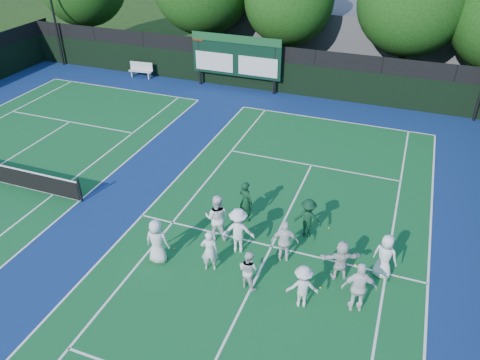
% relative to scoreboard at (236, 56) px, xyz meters
% --- Properties ---
extents(ground, '(120.00, 120.00, 0.00)m').
position_rel_scoreboard_xyz_m(ground, '(7.01, -15.59, -2.19)').
color(ground, '#1A350E').
rests_on(ground, ground).
extents(court_apron, '(34.00, 32.00, 0.01)m').
position_rel_scoreboard_xyz_m(court_apron, '(1.01, -14.59, -2.19)').
color(court_apron, navy).
rests_on(court_apron, ground).
extents(near_court, '(11.05, 23.85, 0.01)m').
position_rel_scoreboard_xyz_m(near_court, '(7.01, -14.59, -2.18)').
color(near_court, '#125727').
rests_on(near_court, ground).
extents(back_fence, '(34.00, 0.08, 3.00)m').
position_rel_scoreboard_xyz_m(back_fence, '(1.01, 0.41, -0.83)').
color(back_fence, black).
rests_on(back_fence, ground).
extents(scoreboard, '(6.00, 0.21, 3.55)m').
position_rel_scoreboard_xyz_m(scoreboard, '(0.00, 0.00, 0.00)').
color(scoreboard, black).
rests_on(scoreboard, ground).
extents(clubhouse, '(18.00, 6.00, 4.00)m').
position_rel_scoreboard_xyz_m(clubhouse, '(5.01, 8.41, -0.19)').
color(clubhouse, '#57575C').
rests_on(clubhouse, ground).
extents(bench, '(1.71, 0.59, 1.06)m').
position_rel_scoreboard_xyz_m(bench, '(-7.03, -0.21, -1.62)').
color(bench, silver).
rests_on(bench, ground).
extents(tree_c, '(5.95, 5.95, 8.08)m').
position_rel_scoreboard_xyz_m(tree_c, '(2.41, 3.99, 2.75)').
color(tree_c, black).
rests_on(tree_c, ground).
extents(tree_d, '(6.70, 6.70, 8.93)m').
position_rel_scoreboard_xyz_m(tree_d, '(10.12, 3.99, 3.22)').
color(tree_d, black).
rests_on(tree_d, ground).
extents(tennis_ball_0, '(0.07, 0.07, 0.07)m').
position_rel_scoreboard_xyz_m(tennis_ball_0, '(6.76, -16.30, -2.16)').
color(tennis_ball_0, gold).
rests_on(tennis_ball_0, ground).
extents(tennis_ball_1, '(0.07, 0.07, 0.07)m').
position_rel_scoreboard_xyz_m(tennis_ball_1, '(10.08, -14.53, -2.16)').
color(tennis_ball_1, gold).
rests_on(tennis_ball_1, ground).
extents(tennis_ball_2, '(0.07, 0.07, 0.07)m').
position_rel_scoreboard_xyz_m(tennis_ball_2, '(9.16, -16.06, -2.16)').
color(tennis_ball_2, gold).
rests_on(tennis_ball_2, ground).
extents(tennis_ball_3, '(0.07, 0.07, 0.07)m').
position_rel_scoreboard_xyz_m(tennis_ball_3, '(3.72, -16.01, -2.16)').
color(tennis_ball_3, gold).
rests_on(tennis_ball_3, ground).
extents(tennis_ball_4, '(0.07, 0.07, 0.07)m').
position_rel_scoreboard_xyz_m(tennis_ball_4, '(8.79, -12.79, -2.16)').
color(tennis_ball_4, gold).
rests_on(tennis_ball_4, ground).
extents(tennis_ball_5, '(0.07, 0.07, 0.07)m').
position_rel_scoreboard_xyz_m(tennis_ball_5, '(11.56, -14.64, -2.16)').
color(tennis_ball_5, gold).
rests_on(tennis_ball_5, ground).
extents(player_front_0, '(0.89, 0.62, 1.74)m').
position_rel_scoreboard_xyz_m(player_front_0, '(3.49, -16.72, -1.32)').
color(player_front_0, white).
rests_on(player_front_0, ground).
extents(player_front_1, '(0.68, 0.56, 1.61)m').
position_rel_scoreboard_xyz_m(player_front_1, '(5.37, -16.47, -1.38)').
color(player_front_1, white).
rests_on(player_front_1, ground).
extents(player_front_2, '(0.83, 0.72, 1.46)m').
position_rel_scoreboard_xyz_m(player_front_2, '(6.89, -16.79, -1.46)').
color(player_front_2, silver).
rests_on(player_front_2, ground).
extents(player_front_3, '(1.13, 0.86, 1.56)m').
position_rel_scoreboard_xyz_m(player_front_3, '(8.74, -16.98, -1.41)').
color(player_front_3, silver).
rests_on(player_front_3, ground).
extents(player_front_4, '(1.16, 0.73, 1.83)m').
position_rel_scoreboard_xyz_m(player_front_4, '(10.39, -16.54, -1.27)').
color(player_front_4, white).
rests_on(player_front_4, ground).
extents(player_back_0, '(1.02, 0.86, 1.87)m').
position_rel_scoreboard_xyz_m(player_back_0, '(4.92, -14.79, -1.25)').
color(player_back_0, white).
rests_on(player_back_0, ground).
extents(player_back_1, '(1.30, 0.95, 1.80)m').
position_rel_scoreboard_xyz_m(player_back_1, '(5.93, -15.21, -1.29)').
color(player_back_1, white).
rests_on(player_back_1, ground).
extents(player_back_2, '(1.04, 0.65, 1.66)m').
position_rel_scoreboard_xyz_m(player_back_2, '(7.63, -15.11, -1.36)').
color(player_back_2, white).
rests_on(player_back_2, ground).
extents(player_back_3, '(1.47, 0.98, 1.52)m').
position_rel_scoreboard_xyz_m(player_back_3, '(9.63, -15.30, -1.43)').
color(player_back_3, silver).
rests_on(player_back_3, ground).
extents(player_back_4, '(0.94, 0.74, 1.69)m').
position_rel_scoreboard_xyz_m(player_back_4, '(10.98, -14.71, -1.35)').
color(player_back_4, white).
rests_on(player_back_4, ground).
extents(coach_left, '(0.75, 0.64, 1.75)m').
position_rel_scoreboard_xyz_m(coach_left, '(5.53, -13.33, -1.32)').
color(coach_left, '#0E361E').
rests_on(coach_left, ground).
extents(coach_right, '(1.07, 0.65, 1.60)m').
position_rel_scoreboard_xyz_m(coach_right, '(8.05, -13.47, -1.39)').
color(coach_right, '#0E341D').
rests_on(coach_right, ground).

